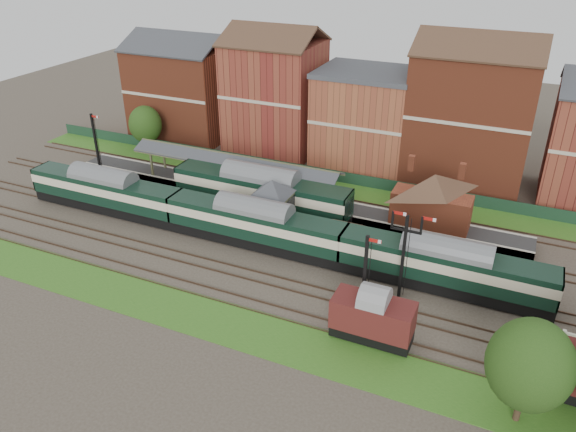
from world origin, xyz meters
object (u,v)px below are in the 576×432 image
at_px(dmu_train, 255,224).
at_px(platform_railcar, 261,191).
at_px(signal_box, 272,205).
at_px(semaphore_bracket, 404,251).
at_px(goods_van_a, 373,317).

height_order(dmu_train, platform_railcar, platform_railcar).
height_order(signal_box, semaphore_bracket, semaphore_bracket).
bearing_deg(dmu_train, platform_railcar, 111.33).
height_order(signal_box, goods_van_a, signal_box).
bearing_deg(dmu_train, signal_box, 82.65).
bearing_deg(platform_railcar, semaphore_bracket, -26.57).
relative_size(dmu_train, goods_van_a, 8.91).
xyz_separation_m(signal_box, semaphore_bracket, (15.04, -5.75, 1.44)).
bearing_deg(goods_van_a, platform_railcar, 138.26).
bearing_deg(signal_box, goods_van_a, -40.36).
distance_m(semaphore_bracket, dmu_train, 15.80).
bearing_deg(goods_van_a, dmu_train, 148.75).
distance_m(dmu_train, platform_railcar, 6.98).
bearing_deg(signal_box, dmu_train, -97.35).
height_order(semaphore_bracket, dmu_train, semaphore_bracket).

